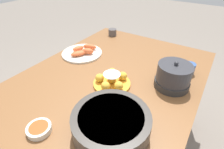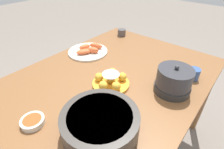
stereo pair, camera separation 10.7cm
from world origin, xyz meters
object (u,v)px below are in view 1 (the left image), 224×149
(dining_table, at_px, (112,86))
(cup_near, at_px, (112,32))
(seafood_platter, at_px, (83,52))
(serving_bowl, at_px, (111,123))
(sauce_bowl, at_px, (39,129))
(warming_pot, at_px, (173,76))
(cake_plate, at_px, (112,81))
(cup_far, at_px, (189,68))

(dining_table, bearing_deg, cup_near, -147.57)
(seafood_platter, bearing_deg, serving_bowl, 50.06)
(sauce_bowl, height_order, warming_pot, warming_pot)
(cup_near, distance_m, warming_pot, 0.85)
(cake_plate, xyz_separation_m, warming_pot, (-0.18, 0.30, 0.04))
(serving_bowl, bearing_deg, sauce_bowl, -57.64)
(warming_pot, bearing_deg, cup_near, -123.22)
(cup_far, bearing_deg, sauce_bowl, -28.29)
(cake_plate, bearing_deg, dining_table, -148.51)
(serving_bowl, xyz_separation_m, sauce_bowl, (0.17, -0.27, -0.04))
(sauce_bowl, xyz_separation_m, cup_near, (-1.10, -0.32, 0.02))
(cake_plate, xyz_separation_m, cup_far, (-0.38, 0.36, 0.01))
(cake_plate, height_order, warming_pot, warming_pot)
(serving_bowl, distance_m, cup_near, 1.10)
(seafood_platter, xyz_separation_m, cup_near, (-0.44, -0.01, 0.01))
(serving_bowl, distance_m, cup_far, 0.68)
(sauce_bowl, distance_m, cup_far, 0.94)
(cake_plate, relative_size, sauce_bowl, 2.05)
(dining_table, relative_size, cake_plate, 6.26)
(serving_bowl, xyz_separation_m, seafood_platter, (-0.49, -0.58, -0.04))
(seafood_platter, relative_size, cup_far, 4.26)
(cup_near, xyz_separation_m, warming_pot, (0.47, 0.71, 0.04))
(seafood_platter, xyz_separation_m, cup_far, (-0.17, 0.76, 0.02))
(serving_bowl, bearing_deg, dining_table, -147.91)
(sauce_bowl, bearing_deg, cup_far, 151.71)
(serving_bowl, bearing_deg, cup_near, -147.70)
(sauce_bowl, bearing_deg, serving_bowl, 122.36)
(sauce_bowl, bearing_deg, cup_near, -163.81)
(seafood_platter, bearing_deg, sauce_bowl, 25.41)
(cup_far, distance_m, warming_pot, 0.20)
(sauce_bowl, bearing_deg, cake_plate, 168.73)
(dining_table, distance_m, warming_pot, 0.40)
(warming_pot, bearing_deg, seafood_platter, -91.79)
(cup_far, bearing_deg, serving_bowl, -15.08)
(dining_table, bearing_deg, sauce_bowl, -4.05)
(dining_table, height_order, cake_plate, cake_plate)
(cake_plate, xyz_separation_m, seafood_platter, (-0.20, -0.40, -0.01))
(serving_bowl, distance_m, warming_pot, 0.48)
(cup_near, bearing_deg, warming_pot, 56.78)
(serving_bowl, distance_m, seafood_platter, 0.76)
(sauce_bowl, height_order, cup_far, cup_far)
(cup_far, bearing_deg, warming_pot, -15.27)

